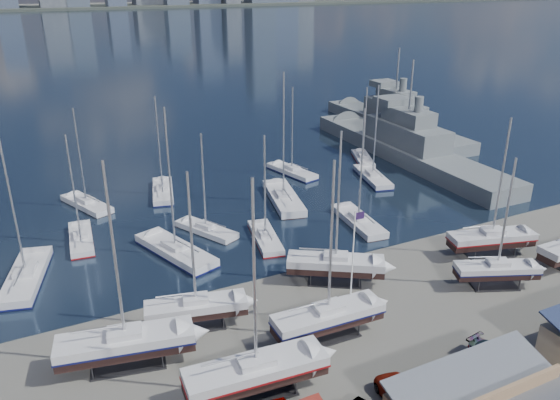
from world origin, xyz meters
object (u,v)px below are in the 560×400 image
naval_ship_east (405,149)px  naval_ship_west (393,122)px  flagpole (353,260)px  sailboat_cradle_0 (126,343)px

naval_ship_east → naval_ship_west: (9.63, 15.99, 0.00)m
naval_ship_west → flagpole: naval_ship_west is taller
sailboat_cradle_0 → naval_ship_west: bearing=48.9°
sailboat_cradle_0 → naval_ship_east: (53.99, 33.52, -0.47)m
naval_ship_west → flagpole: bearing=140.3°
sailboat_cradle_0 → naval_ship_east: size_ratio=0.37×
naval_ship_west → naval_ship_east: bearing=149.6°
sailboat_cradle_0 → flagpole: sailboat_cradle_0 is taller
naval_ship_west → flagpole: (-44.38, -52.26, 4.53)m
naval_ship_east → naval_ship_west: 18.67m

